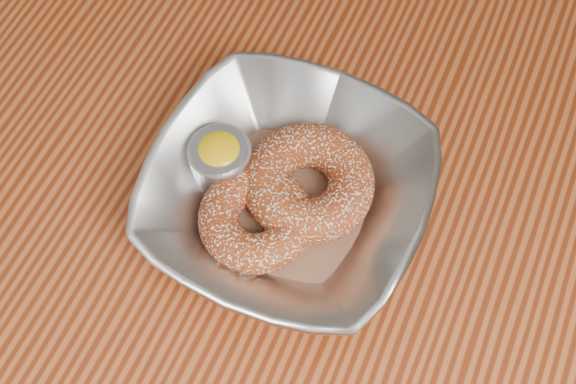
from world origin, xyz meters
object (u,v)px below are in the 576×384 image
at_px(serving_bowl, 288,193).
at_px(donut_back, 308,183).
at_px(donut_front, 256,219).
at_px(ramekin, 221,160).
at_px(table, 231,207).

relative_size(serving_bowl, donut_back, 2.08).
height_order(donut_back, donut_front, donut_back).
relative_size(serving_bowl, ramekin, 4.34).
bearing_deg(ramekin, donut_front, -35.37).
distance_m(donut_front, ramekin, 0.06).
bearing_deg(table, donut_front, -40.62).
distance_m(donut_back, ramekin, 0.08).
xyz_separation_m(table, serving_bowl, (0.07, -0.02, 0.13)).
bearing_deg(table, donut_back, -2.22).
height_order(table, donut_back, donut_back).
bearing_deg(table, ramekin, -58.65).
height_order(donut_back, ramekin, ramekin).
distance_m(serving_bowl, donut_back, 0.02).
bearing_deg(donut_front, ramekin, 144.63).
bearing_deg(serving_bowl, ramekin, 176.89).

